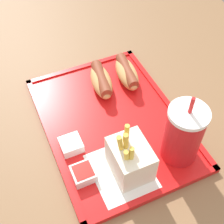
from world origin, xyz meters
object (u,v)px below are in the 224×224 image
(soda_cup, at_px, (183,134))
(hot_dog_far, at_px, (127,73))
(sauce_cup_mayo, at_px, (71,144))
(fries_carton, at_px, (130,159))
(hot_dog_near, at_px, (101,80))
(sauce_cup_ketchup, at_px, (83,173))

(soda_cup, xyz_separation_m, hot_dog_far, (-0.24, -0.00, -0.04))
(hot_dog_far, relative_size, sauce_cup_mayo, 2.79)
(fries_carton, xyz_separation_m, sauce_cup_mayo, (-0.09, -0.09, -0.03))
(soda_cup, distance_m, hot_dog_far, 0.24)
(soda_cup, height_order, hot_dog_near, soda_cup)
(fries_carton, relative_size, sauce_cup_ketchup, 2.71)
(sauce_cup_ketchup, bearing_deg, hot_dog_far, 137.42)
(hot_dog_near, distance_m, fries_carton, 0.24)
(hot_dog_near, bearing_deg, soda_cup, 16.33)
(sauce_cup_ketchup, bearing_deg, hot_dog_near, 149.21)
(hot_dog_near, relative_size, fries_carton, 1.04)
(hot_dog_near, xyz_separation_m, fries_carton, (0.23, -0.04, 0.02))
(hot_dog_far, xyz_separation_m, hot_dog_near, (0.00, -0.07, 0.00))
(hot_dog_near, bearing_deg, hot_dog_far, 90.00)
(soda_cup, relative_size, sauce_cup_ketchup, 3.78)
(hot_dog_far, bearing_deg, sauce_cup_ketchup, -42.58)
(hot_dog_near, height_order, sauce_cup_ketchup, hot_dog_near)
(sauce_cup_mayo, relative_size, sauce_cup_ketchup, 1.00)
(sauce_cup_ketchup, bearing_deg, fries_carton, 76.07)
(hot_dog_near, xyz_separation_m, sauce_cup_ketchup, (0.21, -0.13, -0.01))
(hot_dog_far, bearing_deg, soda_cup, 0.43)
(hot_dog_far, bearing_deg, hot_dog_near, -90.00)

